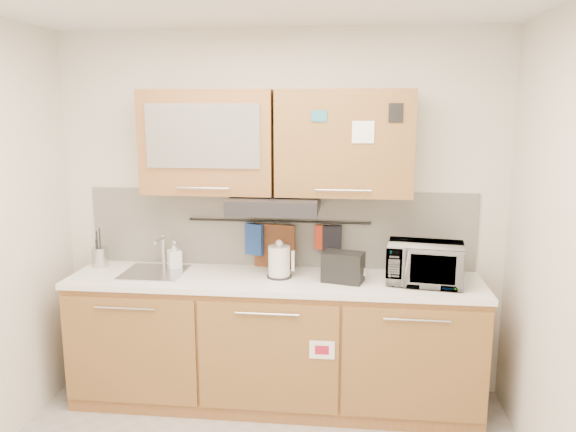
# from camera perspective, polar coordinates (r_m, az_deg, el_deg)

# --- Properties ---
(wall_back) EXTENTS (3.20, 0.00, 3.20)m
(wall_back) POSITION_cam_1_polar(r_m,az_deg,el_deg) (4.06, -0.88, 0.15)
(wall_back) COLOR silver
(wall_back) RESTS_ON ground
(base_cabinet) EXTENTS (2.80, 0.64, 0.88)m
(base_cabinet) POSITION_cam_1_polar(r_m,az_deg,el_deg) (4.04, -1.41, -13.23)
(base_cabinet) COLOR #A26A39
(base_cabinet) RESTS_ON floor
(countertop) EXTENTS (2.82, 0.62, 0.04)m
(countertop) POSITION_cam_1_polar(r_m,az_deg,el_deg) (3.86, -1.45, -6.55)
(countertop) COLOR white
(countertop) RESTS_ON base_cabinet
(backsplash) EXTENTS (2.80, 0.02, 0.56)m
(backsplash) POSITION_cam_1_polar(r_m,az_deg,el_deg) (4.07, -0.90, -1.26)
(backsplash) COLOR silver
(backsplash) RESTS_ON countertop
(upper_cabinets) EXTENTS (1.82, 0.37, 0.70)m
(upper_cabinets) POSITION_cam_1_polar(r_m,az_deg,el_deg) (3.82, -1.32, 7.48)
(upper_cabinets) COLOR #A26A39
(upper_cabinets) RESTS_ON wall_back
(range_hood) EXTENTS (0.60, 0.46, 0.10)m
(range_hood) POSITION_cam_1_polar(r_m,az_deg,el_deg) (3.80, -1.36, 1.22)
(range_hood) COLOR black
(range_hood) RESTS_ON upper_cabinets
(sink) EXTENTS (0.42, 0.40, 0.26)m
(sink) POSITION_cam_1_polar(r_m,az_deg,el_deg) (4.07, -13.39, -5.57)
(sink) COLOR silver
(sink) RESTS_ON countertop
(utensil_rail) EXTENTS (1.30, 0.02, 0.02)m
(utensil_rail) POSITION_cam_1_polar(r_m,az_deg,el_deg) (4.02, -0.97, -0.54)
(utensil_rail) COLOR black
(utensil_rail) RESTS_ON backsplash
(utensil_crock) EXTENTS (0.13, 0.13, 0.28)m
(utensil_crock) POSITION_cam_1_polar(r_m,az_deg,el_deg) (4.33, -18.57, -3.93)
(utensil_crock) COLOR #B1B1B6
(utensil_crock) RESTS_ON countertop
(kettle) EXTENTS (0.19, 0.17, 0.26)m
(kettle) POSITION_cam_1_polar(r_m,az_deg,el_deg) (3.84, -0.88, -4.73)
(kettle) COLOR silver
(kettle) RESTS_ON countertop
(toaster) EXTENTS (0.30, 0.22, 0.20)m
(toaster) POSITION_cam_1_polar(r_m,az_deg,el_deg) (3.76, 5.62, -5.15)
(toaster) COLOR black
(toaster) RESTS_ON countertop
(microwave) EXTENTS (0.53, 0.39, 0.27)m
(microwave) POSITION_cam_1_polar(r_m,az_deg,el_deg) (3.81, 13.73, -4.71)
(microwave) COLOR #999999
(microwave) RESTS_ON countertop
(soap_bottle) EXTENTS (0.12, 0.12, 0.20)m
(soap_bottle) POSITION_cam_1_polar(r_m,az_deg,el_deg) (4.13, -11.46, -3.89)
(soap_bottle) COLOR #999999
(soap_bottle) RESTS_ON countertop
(cutting_board) EXTENTS (0.30, 0.08, 0.38)m
(cutting_board) POSITION_cam_1_polar(r_m,az_deg,el_deg) (4.06, -1.38, -3.45)
(cutting_board) COLOR brown
(cutting_board) RESTS_ON utensil_rail
(oven_mitt) EXTENTS (0.14, 0.08, 0.23)m
(oven_mitt) POSITION_cam_1_polar(r_m,az_deg,el_deg) (4.06, -3.46, -2.37)
(oven_mitt) COLOR navy
(oven_mitt) RESTS_ON utensil_rail
(dark_pouch) EXTENTS (0.14, 0.05, 0.21)m
(dark_pouch) POSITION_cam_1_polar(r_m,az_deg,el_deg) (4.01, 4.49, -2.48)
(dark_pouch) COLOR black
(dark_pouch) RESTS_ON utensil_rail
(pot_holder) EXTENTS (0.14, 0.03, 0.17)m
(pot_holder) POSITION_cam_1_polar(r_m,az_deg,el_deg) (4.00, 3.76, -2.19)
(pot_holder) COLOR red
(pot_holder) RESTS_ON utensil_rail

